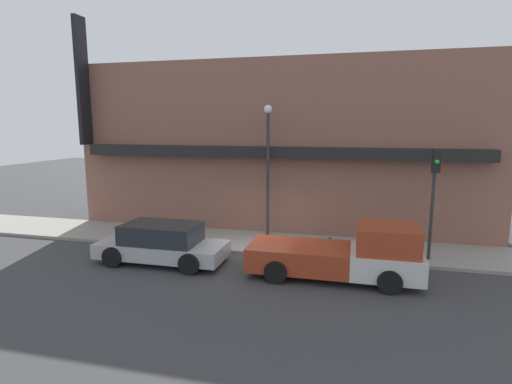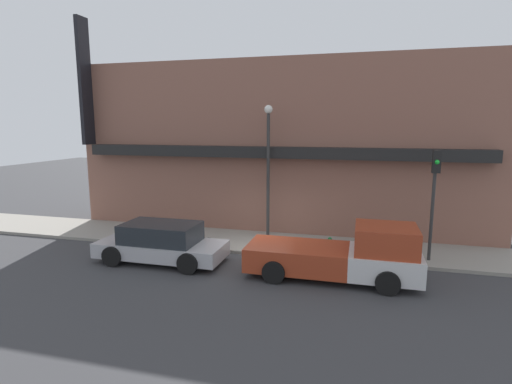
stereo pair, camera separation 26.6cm
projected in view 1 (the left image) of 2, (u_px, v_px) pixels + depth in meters
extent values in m
plane|color=#38383A|center=(256.00, 256.00, 15.73)|extent=(80.00, 80.00, 0.00)
cube|color=gray|center=(265.00, 243.00, 17.23)|extent=(36.00, 3.15, 0.13)
cube|color=brown|center=(279.00, 147.00, 19.52)|extent=(19.80, 3.00, 8.07)
cube|color=black|center=(271.00, 152.00, 17.82)|extent=(18.22, 0.60, 0.50)
cube|color=black|center=(83.00, 82.00, 19.42)|extent=(0.20, 0.80, 6.09)
cube|color=silver|center=(386.00, 263.00, 13.01)|extent=(2.27, 1.98, 0.80)
cube|color=#9E381E|center=(387.00, 239.00, 12.87)|extent=(1.93, 1.82, 0.85)
cube|color=#9E381E|center=(299.00, 256.00, 13.68)|extent=(3.41, 1.98, 0.80)
cylinder|color=black|center=(385.00, 261.00, 13.98)|extent=(0.75, 0.22, 0.75)
cylinder|color=black|center=(390.00, 282.00, 12.09)|extent=(0.75, 0.22, 0.75)
cylinder|color=black|center=(286.00, 253.00, 14.82)|extent=(0.75, 0.22, 0.75)
cylinder|color=black|center=(276.00, 272.00, 12.92)|extent=(0.75, 0.22, 0.75)
cube|color=#ADADB2|center=(162.00, 249.00, 14.93)|extent=(4.80, 1.89, 0.54)
cube|color=#23282D|center=(162.00, 233.00, 14.83)|extent=(2.79, 1.70, 0.71)
cylinder|color=black|center=(209.00, 248.00, 15.50)|extent=(0.75, 0.22, 0.75)
cylinder|color=black|center=(189.00, 264.00, 13.69)|extent=(0.75, 0.22, 0.75)
cylinder|color=black|center=(140.00, 242.00, 16.21)|extent=(0.75, 0.22, 0.75)
cylinder|color=black|center=(112.00, 257.00, 14.40)|extent=(0.75, 0.22, 0.75)
cylinder|color=#196633|center=(330.00, 248.00, 15.34)|extent=(0.18, 0.18, 0.57)
sphere|color=#196633|center=(330.00, 239.00, 15.28)|extent=(0.17, 0.17, 0.17)
cylinder|color=#2D2D2D|center=(268.00, 177.00, 17.44)|extent=(0.14, 0.14, 5.44)
sphere|color=silver|center=(268.00, 109.00, 16.96)|extent=(0.36, 0.36, 0.36)
cylinder|color=#2D2D2D|center=(432.00, 206.00, 14.62)|extent=(0.12, 0.12, 4.07)
cube|color=black|center=(436.00, 162.00, 14.19)|extent=(0.28, 0.20, 0.80)
sphere|color=green|center=(437.00, 162.00, 14.08)|extent=(0.16, 0.16, 0.16)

